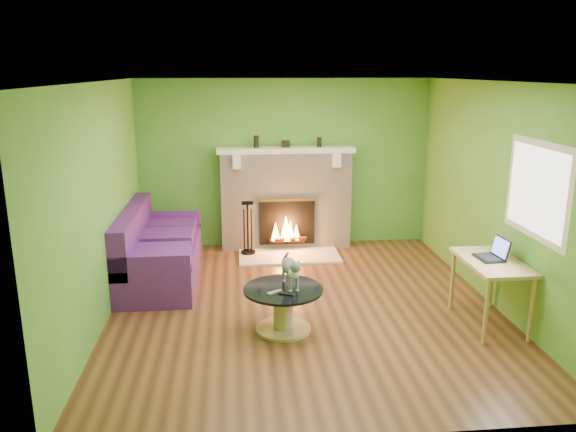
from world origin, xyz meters
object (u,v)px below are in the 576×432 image
at_px(coffee_table, 283,306).
at_px(desk, 492,268).
at_px(cat, 290,270).
at_px(sofa, 156,252).

relative_size(coffee_table, desk, 0.85).
bearing_deg(cat, desk, -11.24).
bearing_deg(sofa, coffee_table, -47.71).
bearing_deg(desk, coffee_table, 178.28).
distance_m(desk, cat, 2.18).
relative_size(coffee_table, cat, 1.45).
distance_m(sofa, coffee_table, 2.31).
xyz_separation_m(coffee_table, desk, (2.25, -0.07, 0.37)).
bearing_deg(sofa, desk, -24.98).
bearing_deg(coffee_table, sofa, 132.29).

